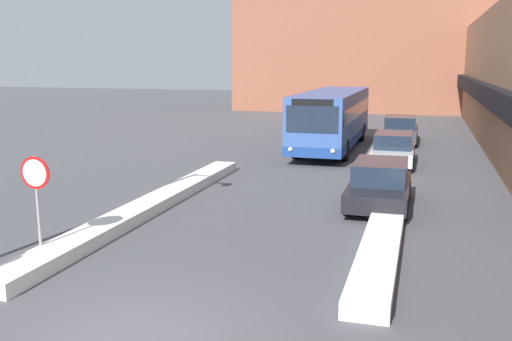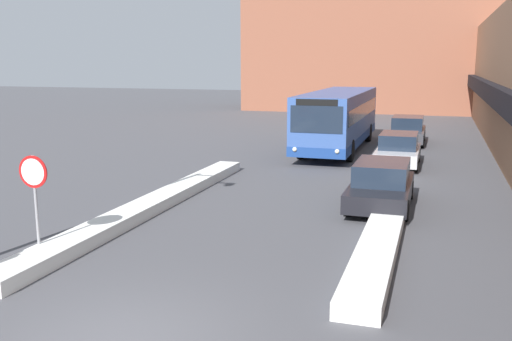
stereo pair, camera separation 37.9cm
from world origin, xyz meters
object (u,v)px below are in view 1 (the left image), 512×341
Objects in this scene: parked_car_middle at (393,149)px; city_bus at (332,118)px; parked_car_front at (380,184)px; parked_car_back at (400,130)px; stop_sign at (36,185)px.

city_bus is at bearing 130.42° from parked_car_middle.
parked_car_front is (3.37, -11.69, -0.93)m from city_bus.
parked_car_front is at bearing -73.92° from city_bus.
stop_sign is (-7.21, -22.40, 1.03)m from parked_car_back.
city_bus is 4.81m from parked_car_back.
parked_car_back is 23.56m from stop_sign.
parked_car_middle is 0.95× the size of parked_car_back.
parked_car_back is (0.00, 7.26, 0.05)m from parked_car_middle.
parked_car_back reaches higher than parked_car_front.
parked_car_middle is at bearing 64.53° from stop_sign.
parked_car_back is at bearing 44.46° from city_bus.
parked_car_front is 1.04× the size of parked_car_middle.
parked_car_back reaches higher than parked_car_middle.
city_bus reaches higher than parked_car_middle.
city_bus is 5.28m from parked_car_middle.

